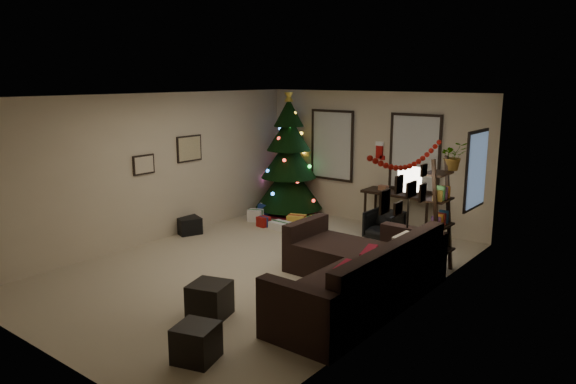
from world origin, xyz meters
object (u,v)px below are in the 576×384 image
Objects in this scene: desk at (400,197)px; desk_chair at (384,225)px; sofa at (356,275)px; bookshelf at (441,218)px; christmas_tree at (289,163)px.

desk_chair is at bearing -88.32° from desk.
bookshelf is (0.50, 1.62, 0.56)m from sofa.
bookshelf reaches higher than desk_chair.
desk is 0.77m from desk_chair.
christmas_tree is 0.88× the size of sofa.
christmas_tree reaches higher than desk.
sofa reaches higher than desk_chair.
bookshelf is at bearing 72.78° from sofa.
sofa is 2.12× the size of desk.
desk_chair is (-0.98, 2.61, -0.03)m from sofa.
desk is (-1.00, 3.26, 0.39)m from sofa.
christmas_tree is at bearing -176.79° from desk.
desk is 2.23m from bookshelf.
desk is at bearing 3.21° from christmas_tree.
desk reaches higher than desk_chair.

